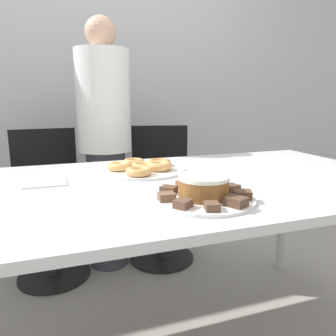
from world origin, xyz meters
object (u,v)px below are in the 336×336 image
(person_standing, at_px, (105,142))
(plate_cake, at_px, (203,199))
(office_chair_left, at_px, (49,207))
(frosted_cake, at_px, (204,186))
(plate_donuts, at_px, (143,170))
(office_chair_right, at_px, (161,196))
(napkin, at_px, (45,183))

(person_standing, height_order, plate_cake, person_standing)
(office_chair_left, relative_size, frosted_cake, 5.61)
(frosted_cake, bearing_deg, plate_donuts, 98.25)
(office_chair_right, bearing_deg, napkin, -118.67)
(napkin, bearing_deg, frosted_cake, -39.08)
(person_standing, distance_m, office_chair_left, 0.53)
(office_chair_left, relative_size, napkin, 5.78)
(office_chair_right, height_order, plate_cake, office_chair_right)
(office_chair_right, bearing_deg, plate_cake, -87.13)
(plate_donuts, bearing_deg, plate_cake, -81.75)
(office_chair_right, relative_size, napkin, 5.78)
(person_standing, relative_size, plate_cake, 4.81)
(office_chair_right, relative_size, plate_donuts, 2.41)
(office_chair_left, bearing_deg, napkin, -92.45)
(office_chair_left, relative_size, plate_donuts, 2.41)
(frosted_cake, relative_size, napkin, 1.03)
(person_standing, xyz_separation_m, plate_cake, (0.14, -1.16, -0.05))
(plate_donuts, xyz_separation_m, napkin, (-0.41, -0.09, -0.00))
(office_chair_left, relative_size, office_chair_right, 1.00)
(plate_donuts, distance_m, napkin, 0.42)
(office_chair_right, bearing_deg, office_chair_left, -165.80)
(plate_donuts, xyz_separation_m, frosted_cake, (0.07, -0.48, 0.04))
(frosted_cake, xyz_separation_m, napkin, (-0.48, 0.39, -0.04))
(plate_cake, relative_size, napkin, 2.08)
(plate_cake, bearing_deg, frosted_cake, -104.04)
(person_standing, relative_size, plate_donuts, 4.16)
(person_standing, bearing_deg, office_chair_right, 0.49)
(plate_cake, bearing_deg, plate_donuts, 98.25)
(office_chair_left, bearing_deg, office_chair_right, -3.65)
(napkin, bearing_deg, plate_donuts, 12.69)
(person_standing, xyz_separation_m, office_chair_left, (-0.36, 0.00, -0.39))
(office_chair_left, bearing_deg, person_standing, -4.29)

